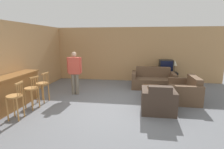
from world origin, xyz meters
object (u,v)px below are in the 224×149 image
(bar_chair_mid, at_px, (32,91))
(person_by_window, at_px, (75,71))
(bar_chair_near, at_px, (15,99))
(book_on_table, at_px, (150,86))
(coffee_table, at_px, (152,89))
(tv_unit, at_px, (165,78))
(table_lamp, at_px, (175,63))
(couch_far, at_px, (153,81))
(loveseat_right, at_px, (185,92))
(armchair_near, at_px, (158,102))
(tv, at_px, (166,66))
(bar_chair_far, at_px, (43,86))

(bar_chair_mid, distance_m, person_by_window, 1.73)
(bar_chair_near, xyz_separation_m, book_on_table, (3.54, 2.40, -0.16))
(coffee_table, bearing_deg, bar_chair_mid, -157.61)
(coffee_table, height_order, tv_unit, tv_unit)
(book_on_table, bearing_deg, tv_unit, 67.78)
(table_lamp, bearing_deg, coffee_table, -117.88)
(couch_far, xyz_separation_m, coffee_table, (-0.15, -1.38, 0.02))
(tv_unit, bearing_deg, loveseat_right, -81.34)
(coffee_table, distance_m, tv_unit, 2.30)
(couch_far, height_order, tv_unit, couch_far)
(loveseat_right, height_order, coffee_table, loveseat_right)
(bar_chair_mid, height_order, person_by_window, person_by_window)
(loveseat_right, relative_size, tv_unit, 1.31)
(bar_chair_mid, height_order, coffee_table, bar_chair_mid)
(bar_chair_mid, height_order, loveseat_right, bar_chair_mid)
(couch_far, relative_size, armchair_near, 1.92)
(armchair_near, height_order, loveseat_right, armchair_near)
(bar_chair_mid, relative_size, couch_far, 0.56)
(couch_far, relative_size, tv, 2.98)
(bar_chair_mid, relative_size, tv, 1.66)
(armchair_near, bearing_deg, tv, 78.63)
(couch_far, height_order, tv, tv)
(tv_unit, height_order, tv, tv)
(couch_far, distance_m, person_by_window, 3.29)
(couch_far, xyz_separation_m, tv, (0.61, 0.79, 0.54))
(coffee_table, bearing_deg, person_by_window, 179.29)
(bar_chair_near, bearing_deg, coffee_table, 31.45)
(couch_far, distance_m, tv, 1.14)
(bar_chair_near, height_order, bar_chair_far, same)
(couch_far, relative_size, table_lamp, 3.24)
(armchair_near, relative_size, tv_unit, 0.90)
(table_lamp, xyz_separation_m, person_by_window, (-3.94, -2.14, -0.06))
(tv_unit, bearing_deg, armchair_near, -101.36)
(couch_far, bearing_deg, tv, 52.11)
(bar_chair_near, height_order, book_on_table, bar_chair_near)
(bar_chair_mid, xyz_separation_m, armchair_near, (3.66, 0.29, -0.23))
(bar_chair_mid, bearing_deg, bar_chair_far, 89.97)
(coffee_table, xyz_separation_m, person_by_window, (-2.79, 0.03, 0.58))
(tv_unit, bearing_deg, person_by_window, -149.03)
(tv_unit, xyz_separation_m, tv, (0.00, -0.00, 0.56))
(bar_chair_far, height_order, book_on_table, bar_chair_far)
(couch_far, relative_size, coffee_table, 1.82)
(bar_chair_mid, distance_m, armchair_near, 3.68)
(armchair_near, bearing_deg, tv_unit, 78.64)
(couch_far, xyz_separation_m, armchair_near, (-0.06, -2.56, 0.00))
(bar_chair_near, distance_m, book_on_table, 4.28)
(tv_unit, xyz_separation_m, table_lamp, (0.38, 0.00, 0.68))
(bar_chair_mid, relative_size, book_on_table, 4.40)
(couch_far, bearing_deg, armchair_near, -91.32)
(couch_far, bearing_deg, table_lamp, 38.50)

